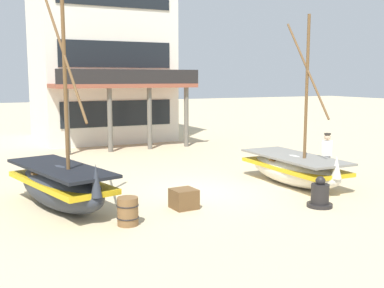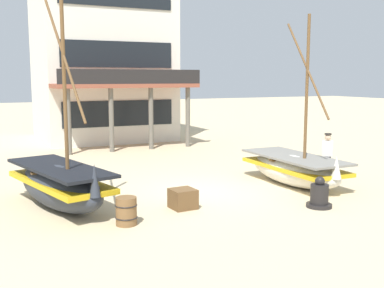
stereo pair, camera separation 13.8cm
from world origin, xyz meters
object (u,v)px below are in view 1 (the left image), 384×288
wooden_barrel (128,211)px  harbor_building_main (99,57)px  fishing_boat_centre_large (294,168)px  fishing_boat_near_left (61,185)px  cargo_crate (184,199)px  capstan_winch (320,195)px  fisherman_by_hull (327,157)px

wooden_barrel → harbor_building_main: harbor_building_main is taller
fishing_boat_centre_large → wooden_barrel: size_ratio=8.00×
fishing_boat_centre_large → harbor_building_main: 15.93m
fishing_boat_centre_large → wooden_barrel: fishing_boat_centre_large is taller
fishing_boat_centre_large → wooden_barrel: (-6.51, -1.77, -0.21)m
wooden_barrel → fishing_boat_near_left: bearing=117.3°
fishing_boat_centre_large → wooden_barrel: 6.75m
fishing_boat_centre_large → cargo_crate: bearing=-167.6°
fishing_boat_centre_large → capstan_winch: bearing=-113.8°
fisherman_by_hull → harbor_building_main: (-3.97, 15.13, 3.98)m
fisherman_by_hull → cargo_crate: fisherman_by_hull is taller
fishing_boat_near_left → cargo_crate: bearing=-26.5°
fisherman_by_hull → harbor_building_main: bearing=104.7°
fisherman_by_hull → wooden_barrel: fisherman_by_hull is taller
fishing_boat_centre_large → fisherman_by_hull: bearing=0.6°
cargo_crate → harbor_building_main: size_ratio=0.07×
capstan_winch → wooden_barrel: capstan_winch is taller
cargo_crate → fishing_boat_near_left: bearing=153.5°
fishing_boat_centre_large → capstan_winch: (-1.14, -2.58, -0.23)m
capstan_winch → cargo_crate: bearing=156.0°
wooden_barrel → harbor_building_main: size_ratio=0.07×
fisherman_by_hull → cargo_crate: size_ratio=2.57×
fishing_boat_near_left → wooden_barrel: bearing=-62.7°
fishing_boat_near_left → fishing_boat_centre_large: 7.70m
fishing_boat_near_left → fishing_boat_centre_large: fishing_boat_near_left is taller
fisherman_by_hull → capstan_winch: fisherman_by_hull is taller
fisherman_by_hull → cargo_crate: bearing=-170.3°
wooden_barrel → harbor_building_main: 17.94m
fishing_boat_near_left → fisherman_by_hull: (9.11, -0.48, 0.16)m
fishing_boat_near_left → cargo_crate: 3.43m
capstan_winch → wooden_barrel: size_ratio=1.26×
fishing_boat_centre_large → cargo_crate: size_ratio=8.54×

